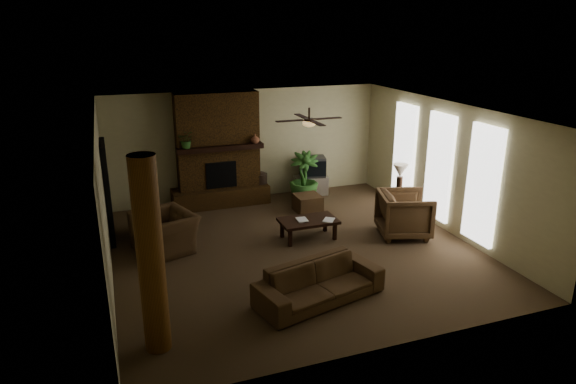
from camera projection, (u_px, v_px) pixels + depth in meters
name	position (u px, v px, depth m)	size (l,w,h in m)	color
room_shell	(295.00, 183.00, 9.82)	(7.00, 7.00, 7.00)	#4E3B27
fireplace	(219.00, 159.00, 12.51)	(2.40, 0.70, 2.80)	#513315
windows	(439.00, 167.00, 11.12)	(0.08, 3.65, 2.35)	white
log_column	(151.00, 257.00, 6.73)	(0.36, 0.36, 2.80)	brown
doorway	(108.00, 192.00, 10.43)	(0.10, 1.00, 2.10)	black
ceiling_fan	(309.00, 122.00, 9.86)	(1.35, 1.35, 0.37)	black
sofa	(319.00, 277.00, 8.28)	(2.15, 0.63, 0.84)	#4D3721
armchair_left	(164.00, 226.00, 10.10)	(1.19, 0.77, 1.04)	#4D3721
armchair_right	(404.00, 212.00, 10.79)	(1.03, 0.96, 1.06)	#4D3721
coffee_table	(308.00, 222.00, 10.67)	(1.20, 0.70, 0.43)	black
ottoman	(308.00, 203.00, 12.32)	(0.60, 0.60, 0.40)	#4D3721
tv_stand	(310.00, 185.00, 13.52)	(0.85, 0.50, 0.50)	silver
tv	(313.00, 167.00, 13.36)	(0.75, 0.66, 0.52)	#343336
floor_vase	(261.00, 184.00, 13.01)	(0.34, 0.34, 0.77)	#2E2119
floor_plant	(304.00, 189.00, 12.87)	(0.73, 1.30, 0.73)	#2F5E25
side_table_left	(150.00, 222.00, 10.96)	(0.50, 0.50, 0.55)	black
lamp_left	(149.00, 189.00, 10.77)	(0.41, 0.41, 0.65)	black
side_table_right	(398.00, 201.00, 12.21)	(0.50, 0.50, 0.55)	black
lamp_right	(400.00, 172.00, 11.97)	(0.46, 0.46, 0.65)	black
mantel_plant	(187.00, 141.00, 11.84)	(0.38, 0.42, 0.33)	#2F5E25
mantel_vase	(255.00, 139.00, 12.36)	(0.22, 0.23, 0.22)	brown
book_a	(297.00, 214.00, 10.54)	(0.22, 0.03, 0.29)	#999999
book_b	(324.00, 213.00, 10.58)	(0.21, 0.02, 0.29)	#999999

